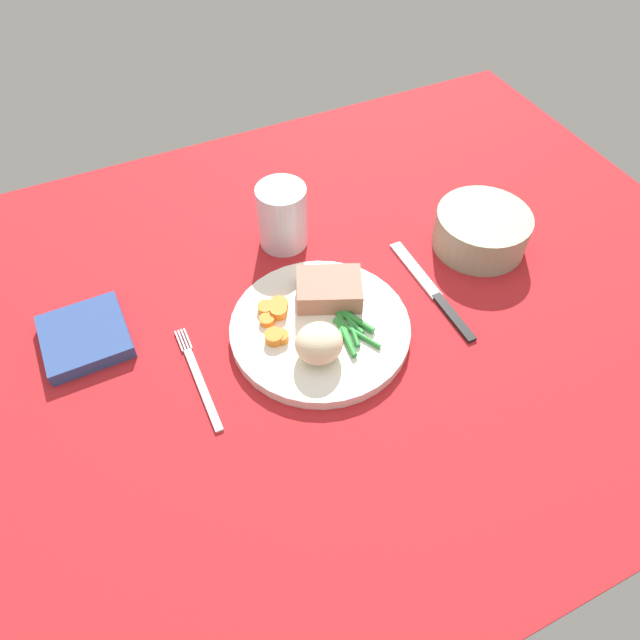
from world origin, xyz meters
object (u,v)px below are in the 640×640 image
water_glass (282,220)px  napkin (85,337)px  dinner_plate (320,329)px  fork (199,378)px  meat_portion (330,290)px  salad_bowl (482,228)px  knife (433,292)px

water_glass → napkin: (-30.86, -6.81, -3.23)cm
water_glass → dinner_plate: bearing=-97.4°
dinner_plate → fork: dinner_plate is taller
meat_portion → fork: meat_portion is taller
dinner_plate → napkin: 30.77cm
meat_portion → fork: (-20.14, -4.01, -2.95)cm
meat_portion → fork: 20.75cm
fork → water_glass: 27.23cm
fork → water_glass: water_glass is taller
salad_bowl → napkin: size_ratio=1.28×
fork → salad_bowl: 46.34cm
water_glass → salad_bowl: bearing=-26.4°
dinner_plate → water_glass: bearing=82.6°
fork → water_glass: (19.32, 18.75, 4.03)cm
dinner_plate → knife: size_ratio=1.16×
meat_portion → knife: meat_portion is taller
napkin → knife: bearing=-14.6°
dinner_plate → meat_portion: 5.48cm
water_glass → knife: bearing=-51.2°
water_glass → napkin: size_ratio=0.91×
knife → salad_bowl: salad_bowl is taller
dinner_plate → fork: size_ratio=1.44×
napkin → salad_bowl: bearing=-6.3°
meat_portion → knife: bearing=-15.8°
knife → napkin: napkin is taller
meat_portion → salad_bowl: size_ratio=0.63×
dinner_plate → fork: 16.94cm
water_glass → napkin: bearing=-167.6°
meat_portion → napkin: 32.73cm
salad_bowl → napkin: salad_bowl is taller
dinner_plate → napkin: bearing=157.7°
fork → napkin: napkin is taller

